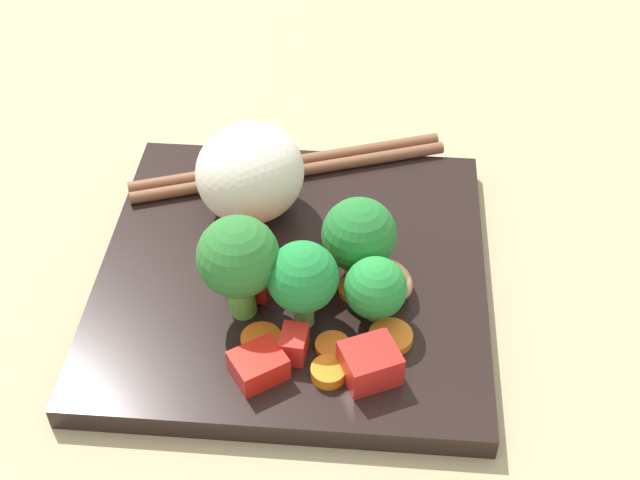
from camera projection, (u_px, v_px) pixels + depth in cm
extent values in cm
cube|color=tan|center=(293.00, 294.00, 58.57)|extent=(110.00, 110.00, 2.00)
cube|color=black|center=(293.00, 275.00, 57.33)|extent=(26.33, 26.33, 1.61)
ellipsoid|color=white|center=(250.00, 172.00, 58.61)|extent=(9.50, 9.30, 6.77)
cylinder|color=#62AE52|center=(375.00, 307.00, 53.14)|extent=(1.77, 1.84, 1.66)
sphere|color=#268F3B|center=(375.00, 288.00, 51.61)|extent=(3.84, 3.84, 3.84)
cylinder|color=#63A350|center=(304.00, 308.00, 52.53)|extent=(1.72, 1.48, 2.45)
sphere|color=#218A3C|center=(302.00, 277.00, 51.00)|extent=(4.36, 4.36, 4.36)
cylinder|color=#7CAE55|center=(355.00, 257.00, 56.00)|extent=(1.69, 1.73, 2.07)
sphere|color=#257832|center=(360.00, 230.00, 54.41)|extent=(4.79, 4.79, 4.79)
cylinder|color=#68B142|center=(241.00, 295.00, 52.92)|extent=(2.26, 2.40, 3.05)
sphere|color=#2E7833|center=(238.00, 257.00, 50.79)|extent=(4.99, 4.99, 4.99)
cylinder|color=orange|center=(286.00, 267.00, 56.37)|extent=(3.61, 3.61, 0.57)
cylinder|color=orange|center=(332.00, 346.00, 51.58)|extent=(2.73, 2.73, 0.41)
cylinder|color=orange|center=(391.00, 337.00, 51.98)|extent=(3.14, 3.14, 0.57)
cylinder|color=orange|center=(261.00, 340.00, 51.79)|extent=(2.78, 2.78, 0.58)
cylinder|color=orange|center=(328.00, 372.00, 49.91)|extent=(2.32, 2.32, 0.75)
cylinder|color=orange|center=(356.00, 289.00, 54.98)|extent=(3.19, 3.19, 0.45)
cube|color=red|center=(312.00, 276.00, 54.55)|extent=(3.34, 3.34, 2.24)
cube|color=red|center=(294.00, 344.00, 50.78)|extent=(2.10, 1.62, 1.80)
cube|color=red|center=(258.00, 365.00, 49.72)|extent=(3.76, 3.85, 1.63)
cube|color=red|center=(252.00, 275.00, 54.68)|extent=(3.10, 3.27, 2.21)
cube|color=red|center=(370.00, 363.00, 49.53)|extent=(3.91, 4.07, 2.11)
ellipsoid|color=tan|center=(391.00, 280.00, 54.42)|extent=(4.12, 3.92, 2.14)
cylinder|color=brown|center=(288.00, 163.00, 64.17)|extent=(9.56, 22.25, 0.89)
cylinder|color=brown|center=(291.00, 172.00, 63.34)|extent=(9.56, 22.25, 0.89)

